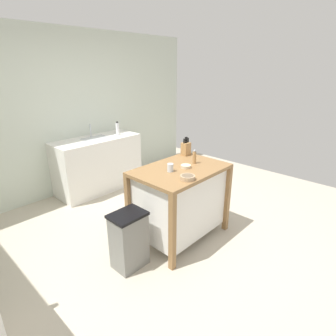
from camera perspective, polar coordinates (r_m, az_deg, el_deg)
name	(u,v)px	position (r m, az deg, el deg)	size (l,w,h in m)	color
ground_plane	(161,238)	(3.52, -1.43, -14.47)	(6.39, 6.39, 0.00)	#BCB29E
wall_back	(63,115)	(4.75, -21.12, 10.45)	(5.39, 0.10, 2.60)	silver
kitchen_island	(180,199)	(3.32, 2.53, -6.53)	(1.10, 0.76, 0.91)	olive
knife_block	(186,148)	(3.62, 3.78, 4.13)	(0.11, 0.09, 0.25)	#AD7F4C
bowl_ceramic_wide	(188,177)	(2.84, 4.19, -1.96)	(0.16, 0.16, 0.05)	tan
bowl_ceramic_small	(186,166)	(3.17, 3.76, 0.38)	(0.12, 0.12, 0.03)	beige
drinking_cup	(170,168)	(3.04, 0.49, 0.07)	(0.07, 0.07, 0.09)	silver
pepper_grinder	(194,157)	(3.30, 5.56, 2.34)	(0.04, 0.04, 0.18)	#AD7F4C
trash_bin	(129,240)	(2.97, -8.21, -14.74)	(0.36, 0.28, 0.63)	slate
sink_counter	(98,164)	(4.81, -14.46, 0.86)	(1.44, 0.60, 0.91)	white
sink_faucet	(91,130)	(4.78, -15.98, 7.59)	(0.02, 0.02, 0.22)	#B7BCC1
bottle_hand_soap	(117,129)	(4.81, -10.59, 8.12)	(0.06, 0.06, 0.24)	white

